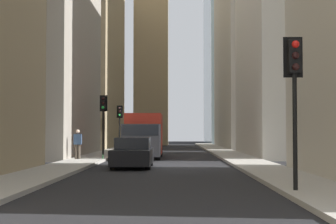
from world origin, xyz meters
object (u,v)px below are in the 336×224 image
(discarded_bottle, at_px, (103,157))
(traffic_light_midblock, at_px, (103,111))
(delivery_truck, at_px, (144,135))
(pedestrian, at_px, (78,143))
(traffic_light_far_junction, at_px, (119,117))
(sedan_black, at_px, (133,154))
(traffic_light_foreground, at_px, (295,76))

(discarded_bottle, bearing_deg, traffic_light_midblock, 7.98)
(delivery_truck, height_order, discarded_bottle, delivery_truck)
(traffic_light_midblock, bearing_deg, pedestrian, 172.58)
(traffic_light_midblock, bearing_deg, discarded_bottle, -172.02)
(traffic_light_far_junction, bearing_deg, delivery_truck, -166.75)
(sedan_black, relative_size, pedestrian, 2.55)
(sedan_black, relative_size, traffic_light_foreground, 1.05)
(pedestrian, bearing_deg, traffic_light_far_junction, -2.51)
(sedan_black, bearing_deg, traffic_light_foreground, -153.51)
(discarded_bottle, bearing_deg, delivery_truck, -34.42)
(delivery_truck, xyz_separation_m, pedestrian, (-3.34, 3.58, -0.40))
(pedestrian, bearing_deg, traffic_light_foreground, -150.40)
(sedan_black, bearing_deg, delivery_truck, 0.00)
(sedan_black, bearing_deg, pedestrian, 35.45)
(delivery_truck, xyz_separation_m, traffic_light_midblock, (2.01, 2.88, 1.66))
(traffic_light_foreground, xyz_separation_m, pedestrian, (15.39, 8.75, -2.10))
(sedan_black, xyz_separation_m, traffic_light_foreground, (-10.37, -5.17, 2.50))
(traffic_light_foreground, height_order, traffic_light_far_junction, traffic_light_foreground)
(traffic_light_foreground, relative_size, traffic_light_midblock, 1.01)
(traffic_light_far_junction, height_order, pedestrian, traffic_light_far_junction)
(sedan_black, relative_size, traffic_light_far_junction, 1.11)
(delivery_truck, distance_m, sedan_black, 8.40)
(pedestrian, bearing_deg, delivery_truck, -47.01)
(traffic_light_foreground, relative_size, traffic_light_far_junction, 1.06)
(traffic_light_midblock, relative_size, discarded_bottle, 15.00)
(pedestrian, height_order, discarded_bottle, pedestrian)
(sedan_black, distance_m, discarded_bottle, 5.66)
(sedan_black, bearing_deg, traffic_light_far_junction, 7.98)
(traffic_light_far_junction, distance_m, pedestrian, 15.76)
(delivery_truck, distance_m, pedestrian, 4.91)
(traffic_light_midblock, bearing_deg, delivery_truck, -124.93)
(traffic_light_far_junction, xyz_separation_m, pedestrian, (-15.63, 0.68, -1.94))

